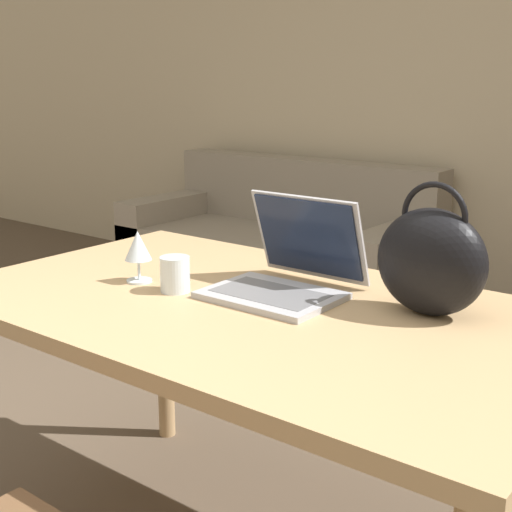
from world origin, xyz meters
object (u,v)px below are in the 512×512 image
(laptop, at_px, (289,267))
(drinking_glass, at_px, (175,274))
(wine_glass, at_px, (138,248))
(handbag, at_px, (431,261))
(couch, at_px, (278,254))

(laptop, relative_size, drinking_glass, 3.62)
(laptop, relative_size, wine_glass, 2.37)
(laptop, height_order, drinking_glass, laptop)
(drinking_glass, bearing_deg, handbag, 21.23)
(couch, bearing_deg, drinking_glass, -60.61)
(laptop, xyz_separation_m, wine_glass, (-0.37, -0.18, 0.03))
(drinking_glass, bearing_deg, couch, 119.39)
(wine_glass, xyz_separation_m, handbag, (0.74, 0.23, 0.04))
(drinking_glass, bearing_deg, wine_glass, 178.42)
(laptop, xyz_separation_m, drinking_glass, (-0.23, -0.18, -0.02))
(drinking_glass, distance_m, handbag, 0.65)
(couch, relative_size, laptop, 5.39)
(couch, bearing_deg, handbag, -45.94)
(drinking_glass, bearing_deg, laptop, 37.67)
(laptop, bearing_deg, handbag, 8.04)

